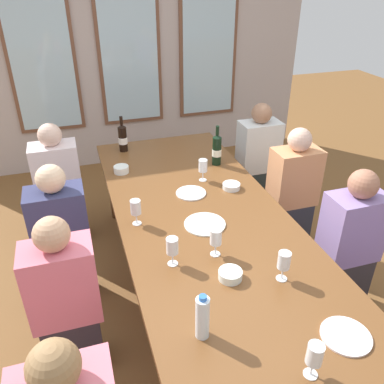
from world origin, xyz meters
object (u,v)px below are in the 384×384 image
Objects in this scene: wine_bottle_1 at (123,138)px; seated_person_2 at (63,241)px; wine_glass_1 at (315,356)px; wine_glass_5 at (203,167)px; wine_glass_4 at (216,237)px; seated_person_6 at (60,188)px; wine_glass_3 at (136,208)px; seated_person_0 at (67,305)px; tasting_bowl_2 at (231,186)px; tasting_bowl_1 at (121,169)px; wine_glass_6 at (284,262)px; wine_bottle_0 at (217,150)px; dining_table at (203,224)px; tasting_bowl_0 at (230,275)px; seated_person_7 at (257,162)px; white_plate_2 at (191,193)px; white_plate_0 at (205,224)px; seated_person_1 at (348,247)px; water_bottle at (202,317)px; white_plate_1 at (346,336)px; seated_person_3 at (292,194)px; wine_glass_2 at (172,247)px.

wine_bottle_1 is 0.29× the size of seated_person_2.
wine_glass_1 is 1.00× the size of wine_glass_5.
wine_glass_4 is 1.76m from seated_person_6.
seated_person_0 is (-0.49, -0.37, -0.34)m from wine_glass_3.
wine_glass_1 is at bearing -100.59° from tasting_bowl_2.
tasting_bowl_1 is 0.92× the size of tasting_bowl_2.
wine_glass_6 is (-0.12, -1.00, 0.10)m from tasting_bowl_2.
tasting_bowl_1 is at bearing 173.65° from wine_bottle_0.
dining_table is 16.43× the size of wine_glass_4.
tasting_bowl_0 reaches higher than tasting_bowl_2.
seated_person_7 is at bearing 22.16° from seated_person_2.
tasting_bowl_0 is (-0.06, -0.61, 0.08)m from dining_table.
white_plate_2 reaches higher than dining_table.
seated_person_0 is at bearing -166.12° from white_plate_0.
wine_glass_3 is at bearing 163.66° from seated_person_1.
wine_glass_3 is (-0.11, 0.97, 0.01)m from water_bottle.
seated_person_2 is (-1.29, -0.42, -0.35)m from wine_bottle_0.
tasting_bowl_0 is at bearing -120.46° from seated_person_7.
white_plate_1 is 1.03× the size of white_plate_2.
wine_glass_6 is (0.17, 0.55, 0.00)m from wine_glass_1.
white_plate_0 is 0.99m from tasting_bowl_1.
wine_glass_4 is at bearing -73.62° from tasting_bowl_1.
white_plate_2 is 1.27× the size of wine_glass_1.
seated_person_1 is at bearing -0.99° from seated_person_0.
tasting_bowl_2 is at bearing -49.38° from wine_glass_5.
wine_bottle_1 is at bearing 57.31° from seated_person_2.
water_bottle reaches higher than tasting_bowl_2.
water_bottle is 0.22× the size of seated_person_1.
white_plate_0 is at bearing 110.36° from wine_glass_6.
wine_glass_4 is (-0.04, -0.30, 0.12)m from white_plate_0.
wine_glass_3 reaches higher than tasting_bowl_1.
water_bottle reaches higher than white_plate_2.
white_plate_1 is 1.88× the size of tasting_bowl_1.
dining_table is 1.43m from seated_person_7.
seated_person_1 is at bearing -37.94° from seated_person_6.
wine_glass_3 is 1.74m from seated_person_7.
seated_person_2 reaches higher than wine_glass_5.
white_plate_2 is 0.66m from tasting_bowl_1.
tasting_bowl_0 is 0.54× the size of water_bottle.
seated_person_0 and seated_person_1 have the same top height.
tasting_bowl_0 is at bearing -46.73° from seated_person_2.
white_plate_0 is 1.10m from seated_person_3.
tasting_bowl_0 is at bearing 98.41° from wine_glass_1.
wine_glass_2 is 1.00× the size of wine_glass_5.
white_plate_1 is 0.45m from wine_glass_6.
wine_glass_2 is at bearing -68.02° from seated_person_6.
wine_glass_1 is at bearing -77.54° from tasting_bowl_1.
seated_person_6 is 1.00× the size of seated_person_7.
wine_glass_4 reaches higher than tasting_bowl_1.
seated_person_1 reaches higher than wine_bottle_1.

